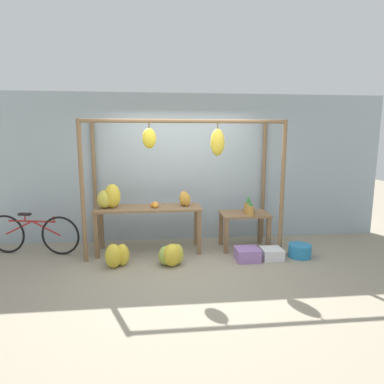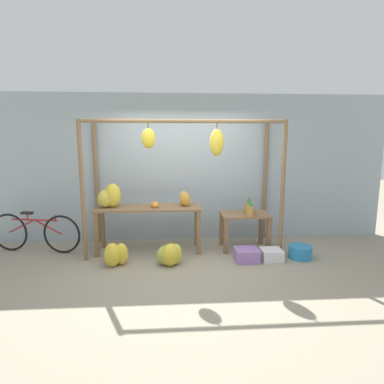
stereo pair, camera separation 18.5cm
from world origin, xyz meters
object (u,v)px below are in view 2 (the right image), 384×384
at_px(blue_bucket, 300,252).
at_px(parked_bicycle, 35,232).
at_px(banana_pile_on_table, 110,197).
at_px(fruit_crate_white, 246,255).
at_px(orange_pile, 155,205).
at_px(papaya_pile, 185,199).
at_px(fruit_crate_purple, 271,255).
at_px(banana_pile_ground_right, 170,255).
at_px(banana_pile_ground_left, 115,254).
at_px(pineapple_cluster, 249,207).

height_order(blue_bucket, parked_bicycle, parked_bicycle).
xyz_separation_m(banana_pile_on_table, fruit_crate_white, (2.27, -0.58, -0.88)).
bearing_deg(fruit_crate_white, parked_bicycle, 169.57).
bearing_deg(blue_bucket, orange_pile, 168.37).
xyz_separation_m(banana_pile_on_table, orange_pile, (0.77, -0.03, -0.14)).
bearing_deg(papaya_pile, parked_bicycle, 178.74).
bearing_deg(fruit_crate_white, fruit_crate_purple, 1.07).
distance_m(banana_pile_ground_right, fruit_crate_purple, 1.67).
bearing_deg(banana_pile_ground_left, papaya_pile, 30.06).
distance_m(banana_pile_ground_left, fruit_crate_white, 2.10).
relative_size(orange_pile, parked_bicycle, 0.14).
xyz_separation_m(pineapple_cluster, papaya_pile, (-1.13, 0.06, 0.15)).
bearing_deg(banana_pile_on_table, blue_bucket, -9.44).
xyz_separation_m(banana_pile_ground_left, parked_bicycle, (-1.49, 0.71, 0.17)).
relative_size(papaya_pile, fruit_crate_purple, 0.79).
relative_size(banana_pile_ground_left, fruit_crate_white, 1.06).
relative_size(banana_pile_on_table, pineapple_cluster, 1.29).
xyz_separation_m(pineapple_cluster, parked_bicycle, (-3.74, 0.12, -0.42)).
bearing_deg(orange_pile, banana_pile_ground_right, -68.39).
xyz_separation_m(parked_bicycle, papaya_pile, (2.61, -0.06, 0.57)).
height_order(pineapple_cluster, fruit_crate_purple, pineapple_cluster).
bearing_deg(pineapple_cluster, parked_bicycle, 178.17).
bearing_deg(fruit_crate_purple, banana_pile_ground_left, -178.76).
distance_m(banana_pile_ground_left, fruit_crate_purple, 2.51).
height_order(parked_bicycle, papaya_pile, papaya_pile).
distance_m(banana_pile_ground_left, parked_bicycle, 1.66).
distance_m(banana_pile_ground_right, papaya_pile, 1.06).
relative_size(banana_pile_on_table, blue_bucket, 1.28).
height_order(fruit_crate_white, parked_bicycle, parked_bicycle).
distance_m(pineapple_cluster, banana_pile_ground_left, 2.40).
relative_size(banana_pile_ground_left, parked_bicycle, 0.24).
height_order(banana_pile_on_table, blue_bucket, banana_pile_on_table).
height_order(banana_pile_ground_right, parked_bicycle, parked_bicycle).
height_order(banana_pile_ground_left, fruit_crate_white, banana_pile_ground_left).
xyz_separation_m(banana_pile_ground_right, papaya_pile, (0.27, 0.68, 0.76)).
bearing_deg(fruit_crate_purple, orange_pile, 164.26).
relative_size(orange_pile, fruit_crate_white, 0.63).
distance_m(banana_pile_ground_left, blue_bucket, 3.02).
distance_m(orange_pile, fruit_crate_white, 1.75).
relative_size(banana_pile_ground_right, papaya_pile, 1.82).
height_order(banana_pile_on_table, fruit_crate_purple, banana_pile_on_table).
bearing_deg(blue_bucket, banana_pile_ground_left, -178.17).
distance_m(pineapple_cluster, papaya_pile, 1.14).
bearing_deg(orange_pile, pineapple_cluster, -0.19).
bearing_deg(orange_pile, parked_bicycle, 176.88).
distance_m(pineapple_cluster, banana_pile_ground_right, 1.65).
bearing_deg(parked_bicycle, fruit_crate_purple, -9.26).
distance_m(orange_pile, pineapple_cluster, 1.65).
xyz_separation_m(banana_pile_on_table, blue_bucket, (3.18, -0.53, -0.87)).
height_order(banana_pile_on_table, fruit_crate_white, banana_pile_on_table).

